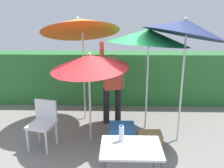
{
  "coord_description": "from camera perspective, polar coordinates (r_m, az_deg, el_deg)",
  "views": [
    {
      "loc": [
        0.13,
        -4.26,
        2.44
      ],
      "look_at": [
        0.0,
        0.3,
        1.1
      ],
      "focal_mm": 38.27,
      "sensor_mm": 36.0,
      "label": 1
    }
  ],
  "objects": [
    {
      "name": "bottle_water",
      "position": [
        3.29,
        2.26,
        -11.71
      ],
      "size": [
        0.07,
        0.07,
        0.24
      ],
      "color": "silver",
      "rests_on": "folding_table"
    },
    {
      "name": "hedge_row",
      "position": [
        6.74,
        0.46,
        1.49
      ],
      "size": [
        8.0,
        0.7,
        1.42
      ],
      "primitive_type": "cube",
      "color": "#2D7033",
      "rests_on": "ground_plane"
    },
    {
      "name": "umbrella_orange",
      "position": [
        4.92,
        8.72,
        11.09
      ],
      "size": [
        1.71,
        1.7,
        2.27
      ],
      "color": "silver",
      "rests_on": "ground_plane"
    },
    {
      "name": "ground_plane",
      "position": [
        4.91,
        -0.1,
        -13.42
      ],
      "size": [
        24.0,
        24.0,
        0.0
      ],
      "primitive_type": "plane",
      "color": "gray"
    },
    {
      "name": "umbrella_yellow",
      "position": [
        5.39,
        -7.64,
        13.68
      ],
      "size": [
        1.79,
        1.74,
        2.67
      ],
      "color": "silver",
      "rests_on": "ground_plane"
    },
    {
      "name": "umbrella_navy",
      "position": [
        4.53,
        17.22,
        12.7
      ],
      "size": [
        1.56,
        1.53,
        2.54
      ],
      "color": "silver",
      "rests_on": "ground_plane"
    },
    {
      "name": "crate_cardboard",
      "position": [
        4.65,
        8.96,
        -13.26
      ],
      "size": [
        0.45,
        0.34,
        0.32
      ],
      "primitive_type": "cube",
      "color": "#9E7A4C",
      "rests_on": "ground_plane"
    },
    {
      "name": "folding_table",
      "position": [
        3.28,
        4.56,
        -16.14
      ],
      "size": [
        0.8,
        0.6,
        0.78
      ],
      "color": "#4C4C51",
      "rests_on": "ground_plane"
    },
    {
      "name": "umbrella_rainbow",
      "position": [
        4.43,
        -5.44,
        5.31
      ],
      "size": [
        1.47,
        1.47,
        1.83
      ],
      "color": "silver",
      "rests_on": "ground_plane"
    },
    {
      "name": "cooler_box",
      "position": [
        4.77,
        2.31,
        -11.8
      ],
      "size": [
        0.5,
        0.4,
        0.38
      ],
      "primitive_type": "cube",
      "color": "#2D6BB7",
      "rests_on": "ground_plane"
    },
    {
      "name": "chair_plastic",
      "position": [
        4.71,
        -16.12,
        -8.52
      ],
      "size": [
        0.53,
        0.53,
        0.89
      ],
      "color": "silver",
      "rests_on": "ground_plane"
    },
    {
      "name": "person_vendor",
      "position": [
        5.35,
        0.03,
        0.01
      ],
      "size": [
        0.55,
        0.31,
        1.88
      ],
      "color": "black",
      "rests_on": "ground_plane"
    }
  ]
}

